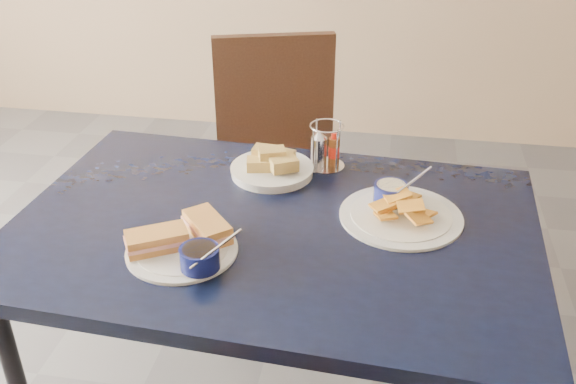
% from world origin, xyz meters
% --- Properties ---
extents(dining_table, '(1.36, 0.94, 0.75)m').
position_xyz_m(dining_table, '(0.09, 0.23, 0.69)').
color(dining_table, black).
rests_on(dining_table, ground).
extents(chair_far, '(0.56, 0.56, 0.96)m').
position_xyz_m(chair_far, '(-0.03, 1.06, 0.55)').
color(chair_far, black).
rests_on(chair_far, ground).
extents(sandwich_plate, '(0.30, 0.28, 0.12)m').
position_xyz_m(sandwich_plate, '(-0.08, 0.07, 0.78)').
color(sandwich_plate, white).
rests_on(sandwich_plate, dining_table).
extents(plantain_plate, '(0.31, 0.31, 0.12)m').
position_xyz_m(plantain_plate, '(0.40, 0.33, 0.77)').
color(plantain_plate, white).
rests_on(plantain_plate, dining_table).
extents(bread_basket, '(0.23, 0.23, 0.08)m').
position_xyz_m(bread_basket, '(0.04, 0.49, 0.78)').
color(bread_basket, white).
rests_on(bread_basket, dining_table).
extents(condiment_caddy, '(0.11, 0.11, 0.14)m').
position_xyz_m(condiment_caddy, '(0.18, 0.56, 0.81)').
color(condiment_caddy, silver).
rests_on(condiment_caddy, dining_table).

